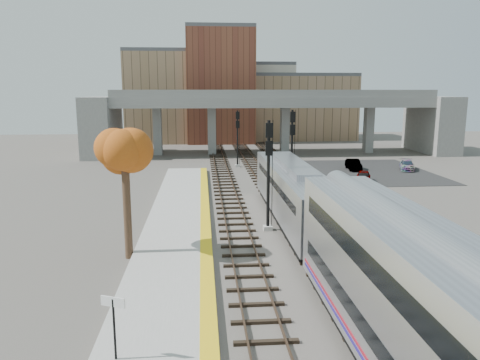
{
  "coord_description": "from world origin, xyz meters",
  "views": [
    {
      "loc": [
        -5.51,
        -24.88,
        9.4
      ],
      "look_at": [
        -2.57,
        10.96,
        2.5
      ],
      "focal_mm": 35.0,
      "sensor_mm": 36.0,
      "label": 1
    }
  ],
  "objects_px": {
    "signal_mast_mid": "(292,150)",
    "car_b": "(354,165)",
    "signal_mast_near": "(268,176)",
    "tree": "(125,156)",
    "locomotive": "(294,192)",
    "car_c": "(407,165)",
    "car_a": "(364,177)",
    "signal_mast_far": "(238,139)"
  },
  "relations": [
    {
      "from": "locomotive",
      "to": "signal_mast_mid",
      "type": "height_order",
      "value": "signal_mast_mid"
    },
    {
      "from": "car_b",
      "to": "signal_mast_far",
      "type": "bearing_deg",
      "value": 171.85
    },
    {
      "from": "car_c",
      "to": "tree",
      "type": "bearing_deg",
      "value": -115.33
    },
    {
      "from": "signal_mast_near",
      "to": "car_c",
      "type": "bearing_deg",
      "value": 48.85
    },
    {
      "from": "tree",
      "to": "car_a",
      "type": "height_order",
      "value": "tree"
    },
    {
      "from": "signal_mast_near",
      "to": "tree",
      "type": "relative_size",
      "value": 0.95
    },
    {
      "from": "signal_mast_mid",
      "to": "car_a",
      "type": "distance_m",
      "value": 9.27
    },
    {
      "from": "signal_mast_near",
      "to": "tree",
      "type": "xyz_separation_m",
      "value": [
        -8.64,
        -4.64,
        2.07
      ]
    },
    {
      "from": "signal_mast_far",
      "to": "tree",
      "type": "bearing_deg",
      "value": -105.27
    },
    {
      "from": "locomotive",
      "to": "signal_mast_far",
      "type": "distance_m",
      "value": 25.37
    },
    {
      "from": "car_a",
      "to": "signal_mast_far",
      "type": "bearing_deg",
      "value": 157.21
    },
    {
      "from": "signal_mast_mid",
      "to": "tree",
      "type": "height_order",
      "value": "tree"
    },
    {
      "from": "signal_mast_mid",
      "to": "car_b",
      "type": "xyz_separation_m",
      "value": [
        9.57,
        10.46,
        -3.21
      ]
    },
    {
      "from": "signal_mast_mid",
      "to": "car_a",
      "type": "relative_size",
      "value": 2.22
    },
    {
      "from": "tree",
      "to": "signal_mast_mid",
      "type": "bearing_deg",
      "value": 54.26
    },
    {
      "from": "signal_mast_far",
      "to": "tree",
      "type": "height_order",
      "value": "tree"
    },
    {
      "from": "car_b",
      "to": "signal_mast_near",
      "type": "bearing_deg",
      "value": -114.0
    },
    {
      "from": "car_b",
      "to": "car_c",
      "type": "relative_size",
      "value": 0.98
    },
    {
      "from": "signal_mast_far",
      "to": "car_c",
      "type": "bearing_deg",
      "value": -11.53
    },
    {
      "from": "tree",
      "to": "car_c",
      "type": "bearing_deg",
      "value": 43.87
    },
    {
      "from": "locomotive",
      "to": "tree",
      "type": "height_order",
      "value": "tree"
    },
    {
      "from": "signal_mast_far",
      "to": "car_a",
      "type": "xyz_separation_m",
      "value": [
        12.28,
        -11.04,
        -2.84
      ]
    },
    {
      "from": "car_a",
      "to": "tree",
      "type": "bearing_deg",
      "value": -116.27
    },
    {
      "from": "car_a",
      "to": "car_c",
      "type": "bearing_deg",
      "value": 61.03
    },
    {
      "from": "signal_mast_far",
      "to": "tree",
      "type": "xyz_separation_m",
      "value": [
        -8.64,
        -31.65,
        2.39
      ]
    },
    {
      "from": "signal_mast_near",
      "to": "tree",
      "type": "distance_m",
      "value": 10.02
    },
    {
      "from": "locomotive",
      "to": "signal_mast_near",
      "type": "bearing_deg",
      "value": -140.09
    },
    {
      "from": "locomotive",
      "to": "car_a",
      "type": "bearing_deg",
      "value": 54.4
    },
    {
      "from": "car_b",
      "to": "car_c",
      "type": "distance_m",
      "value": 6.39
    },
    {
      "from": "signal_mast_near",
      "to": "car_b",
      "type": "relative_size",
      "value": 1.93
    },
    {
      "from": "signal_mast_near",
      "to": "car_b",
      "type": "height_order",
      "value": "signal_mast_near"
    },
    {
      "from": "locomotive",
      "to": "car_b",
      "type": "bearing_deg",
      "value": 62.01
    },
    {
      "from": "locomotive",
      "to": "signal_mast_mid",
      "type": "xyz_separation_m",
      "value": [
        2.0,
        11.31,
        1.61
      ]
    },
    {
      "from": "locomotive",
      "to": "tree",
      "type": "bearing_deg",
      "value": -149.24
    },
    {
      "from": "car_a",
      "to": "signal_mast_near",
      "type": "bearing_deg",
      "value": -108.39
    },
    {
      "from": "signal_mast_near",
      "to": "car_a",
      "type": "distance_m",
      "value": 20.4
    },
    {
      "from": "signal_mast_near",
      "to": "signal_mast_mid",
      "type": "bearing_deg",
      "value": 72.58
    },
    {
      "from": "signal_mast_mid",
      "to": "signal_mast_far",
      "type": "relative_size",
      "value": 1.09
    },
    {
      "from": "locomotive",
      "to": "car_c",
      "type": "xyz_separation_m",
      "value": [
        17.93,
        21.17,
        -1.66
      ]
    },
    {
      "from": "signal_mast_mid",
      "to": "car_b",
      "type": "distance_m",
      "value": 14.53
    },
    {
      "from": "locomotive",
      "to": "signal_mast_mid",
      "type": "bearing_deg",
      "value": 79.97
    },
    {
      "from": "car_b",
      "to": "car_c",
      "type": "xyz_separation_m",
      "value": [
        6.36,
        -0.6,
        -0.06
      ]
    }
  ]
}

